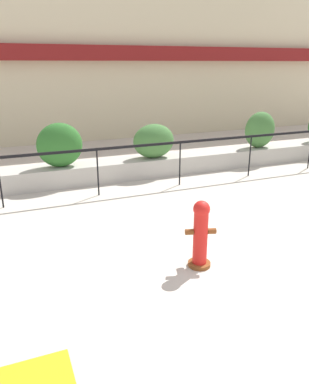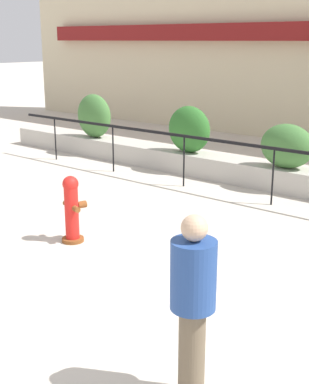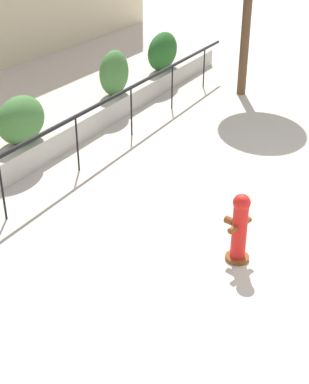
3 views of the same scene
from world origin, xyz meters
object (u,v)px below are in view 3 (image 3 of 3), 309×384
hedge_bush_2 (21,120)px  hedge_bush_3 (114,73)px  fire_hydrant (239,227)px  hedge_bush_4 (163,51)px

hedge_bush_2 → hedge_bush_3: (3.54, 0.00, 0.08)m
fire_hydrant → hedge_bush_2: bearing=76.0°
hedge_bush_3 → fire_hydrant: 6.86m
hedge_bush_3 → hedge_bush_2: bearing=180.0°
fire_hydrant → hedge_bush_3: bearing=45.9°
hedge_bush_4 → fire_hydrant: (-7.46, -4.92, -0.48)m
hedge_bush_2 → fire_hydrant: size_ratio=1.08×
hedge_bush_4 → fire_hydrant: hedge_bush_4 is taller
hedge_bush_2 → hedge_bush_3: size_ratio=1.06×
hedge_bush_3 → fire_hydrant: (-4.76, -4.92, -0.50)m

